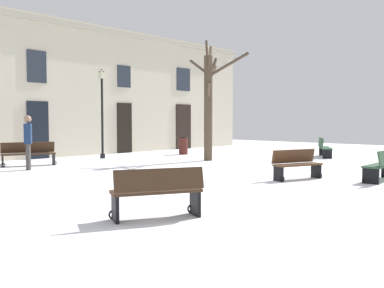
{
  "coord_description": "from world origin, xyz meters",
  "views": [
    {
      "loc": [
        -11.36,
        -8.92,
        1.68
      ],
      "look_at": [
        0.0,
        1.78,
        0.82
      ],
      "focal_mm": 40.37,
      "sensor_mm": 36.0,
      "label": 1
    }
  ],
  "objects_px": {
    "streetlamp": "(102,104)",
    "bench_by_litter_bin": "(157,192)",
    "tree_foreground": "(209,101)",
    "bench_near_center_tree": "(324,147)",
    "bench_back_to_back_right": "(28,153)",
    "bench_near_lamp": "(297,164)",
    "bench_back_to_back_left": "(383,165)",
    "litter_bin": "(183,146)",
    "person_near_bench": "(28,139)"
  },
  "relations": [
    {
      "from": "bench_back_to_back_left",
      "to": "tree_foreground",
      "type": "bearing_deg",
      "value": -102.37
    },
    {
      "from": "tree_foreground",
      "to": "bench_back_to_back_right",
      "type": "bearing_deg",
      "value": 150.4
    },
    {
      "from": "bench_back_to_back_left",
      "to": "bench_near_center_tree",
      "type": "xyz_separation_m",
      "value": [
        6.23,
        4.81,
        0.01
      ]
    },
    {
      "from": "litter_bin",
      "to": "bench_by_litter_bin",
      "type": "relative_size",
      "value": 0.53
    },
    {
      "from": "streetlamp",
      "to": "bench_back_to_back_left",
      "type": "relative_size",
      "value": 2.26
    },
    {
      "from": "bench_near_lamp",
      "to": "bench_by_litter_bin",
      "type": "bearing_deg",
      "value": -154.27
    },
    {
      "from": "tree_foreground",
      "to": "streetlamp",
      "type": "height_order",
      "value": "tree_foreground"
    },
    {
      "from": "litter_bin",
      "to": "tree_foreground",
      "type": "bearing_deg",
      "value": -117.29
    },
    {
      "from": "litter_bin",
      "to": "bench_by_litter_bin",
      "type": "height_order",
      "value": "bench_by_litter_bin"
    },
    {
      "from": "tree_foreground",
      "to": "bench_back_to_back_left",
      "type": "xyz_separation_m",
      "value": [
        -1.33,
        -7.53,
        -2.05
      ]
    },
    {
      "from": "bench_back_to_back_left",
      "to": "person_near_bench",
      "type": "bearing_deg",
      "value": -62.98
    },
    {
      "from": "person_near_bench",
      "to": "litter_bin",
      "type": "bearing_deg",
      "value": 128.72
    },
    {
      "from": "streetlamp",
      "to": "bench_near_lamp",
      "type": "relative_size",
      "value": 2.46
    },
    {
      "from": "streetlamp",
      "to": "bench_near_center_tree",
      "type": "xyz_separation_m",
      "value": [
        7.36,
        -6.81,
        -1.95
      ]
    },
    {
      "from": "tree_foreground",
      "to": "bench_near_center_tree",
      "type": "height_order",
      "value": "tree_foreground"
    },
    {
      "from": "streetlamp",
      "to": "bench_back_to_back_right",
      "type": "height_order",
      "value": "streetlamp"
    },
    {
      "from": "streetlamp",
      "to": "bench_by_litter_bin",
      "type": "height_order",
      "value": "streetlamp"
    },
    {
      "from": "bench_back_to_back_left",
      "to": "litter_bin",
      "type": "bearing_deg",
      "value": -107.7
    },
    {
      "from": "bench_back_to_back_left",
      "to": "bench_by_litter_bin",
      "type": "relative_size",
      "value": 1.08
    },
    {
      "from": "tree_foreground",
      "to": "litter_bin",
      "type": "distance_m",
      "value": 4.01
    },
    {
      "from": "streetlamp",
      "to": "bench_back_to_back_right",
      "type": "relative_size",
      "value": 2.03
    },
    {
      "from": "streetlamp",
      "to": "bench_by_litter_bin",
      "type": "xyz_separation_m",
      "value": [
        -6.24,
        -10.5,
        -1.94
      ]
    },
    {
      "from": "streetlamp",
      "to": "litter_bin",
      "type": "bearing_deg",
      "value": -14.42
    },
    {
      "from": "bench_back_to_back_left",
      "to": "bench_near_center_tree",
      "type": "bearing_deg",
      "value": -144.64
    },
    {
      "from": "bench_near_center_tree",
      "to": "bench_back_to_back_left",
      "type": "bearing_deg",
      "value": -173.97
    },
    {
      "from": "streetlamp",
      "to": "bench_by_litter_bin",
      "type": "distance_m",
      "value": 12.37
    },
    {
      "from": "tree_foreground",
      "to": "bench_back_to_back_right",
      "type": "xyz_separation_m",
      "value": [
        -6.17,
        3.5,
        -2.04
      ]
    },
    {
      "from": "bench_back_to_back_left",
      "to": "streetlamp",
      "type": "bearing_deg",
      "value": -86.76
    },
    {
      "from": "bench_back_to_back_left",
      "to": "bench_back_to_back_right",
      "type": "distance_m",
      "value": 12.05
    },
    {
      "from": "tree_foreground",
      "to": "streetlamp",
      "type": "relative_size",
      "value": 1.31
    },
    {
      "from": "streetlamp",
      "to": "bench_by_litter_bin",
      "type": "bearing_deg",
      "value": -120.74
    },
    {
      "from": "streetlamp",
      "to": "bench_near_center_tree",
      "type": "height_order",
      "value": "streetlamp"
    },
    {
      "from": "bench_by_litter_bin",
      "to": "bench_back_to_back_right",
      "type": "distance_m",
      "value": 10.24
    },
    {
      "from": "streetlamp",
      "to": "person_near_bench",
      "type": "distance_m",
      "value": 4.93
    },
    {
      "from": "bench_near_center_tree",
      "to": "person_near_bench",
      "type": "height_order",
      "value": "person_near_bench"
    },
    {
      "from": "litter_bin",
      "to": "bench_back_to_back_left",
      "type": "height_order",
      "value": "bench_back_to_back_left"
    },
    {
      "from": "litter_bin",
      "to": "bench_back_to_back_right",
      "type": "height_order",
      "value": "bench_back_to_back_right"
    },
    {
      "from": "person_near_bench",
      "to": "streetlamp",
      "type": "bearing_deg",
      "value": 146.49
    },
    {
      "from": "bench_near_lamp",
      "to": "person_near_bench",
      "type": "relative_size",
      "value": 0.86
    },
    {
      "from": "bench_near_lamp",
      "to": "bench_by_litter_bin",
      "type": "height_order",
      "value": "bench_by_litter_bin"
    },
    {
      "from": "litter_bin",
      "to": "bench_back_to_back_right",
      "type": "xyz_separation_m",
      "value": [
        -7.74,
        0.45,
        0.03
      ]
    },
    {
      "from": "bench_back_to_back_right",
      "to": "person_near_bench",
      "type": "bearing_deg",
      "value": -94.9
    },
    {
      "from": "litter_bin",
      "to": "bench_back_to_back_right",
      "type": "distance_m",
      "value": 7.75
    },
    {
      "from": "litter_bin",
      "to": "bench_back_to_back_left",
      "type": "xyz_separation_m",
      "value": [
        -2.91,
        -10.59,
        0.01
      ]
    },
    {
      "from": "bench_back_to_back_right",
      "to": "person_near_bench",
      "type": "distance_m",
      "value": 1.57
    },
    {
      "from": "bench_back_to_back_left",
      "to": "bench_back_to_back_right",
      "type": "bearing_deg",
      "value": -68.69
    },
    {
      "from": "tree_foreground",
      "to": "bench_by_litter_bin",
      "type": "relative_size",
      "value": 3.2
    },
    {
      "from": "streetlamp",
      "to": "tree_foreground",
      "type": "bearing_deg",
      "value": -58.91
    },
    {
      "from": "bench_near_lamp",
      "to": "bench_near_center_tree",
      "type": "bearing_deg",
      "value": 39.28
    },
    {
      "from": "bench_near_center_tree",
      "to": "bench_by_litter_bin",
      "type": "bearing_deg",
      "value": 163.52
    }
  ]
}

